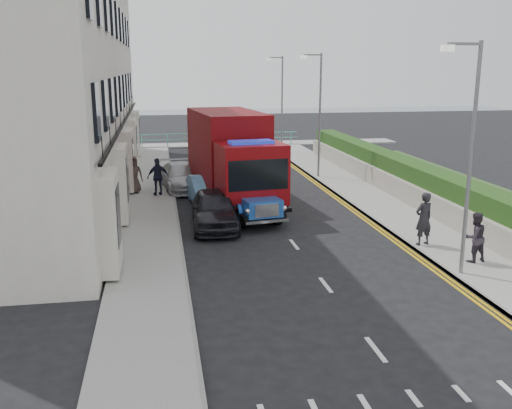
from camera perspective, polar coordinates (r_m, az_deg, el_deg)
name	(u,v)px	position (r m, az deg, el deg)	size (l,w,h in m)	color
ground	(308,263)	(18.93, 5.25, -5.82)	(120.00, 120.00, 0.00)	black
pavement_west	(150,204)	(26.96, -10.53, 0.06)	(2.40, 38.00, 0.12)	gray
pavement_east	(365,195)	(28.75, 10.87, 0.89)	(2.60, 38.00, 0.12)	gray
promenade	(217,145)	(46.88, -3.92, 5.99)	(30.00, 2.50, 0.12)	gray
sea_plane	(193,115)	(77.62, -6.31, 8.93)	(120.00, 120.00, 0.00)	slate
terrace_west	(56,48)	(30.61, -19.33, 14.56)	(6.31, 30.20, 14.25)	silver
garden_east	(403,178)	(29.30, 14.45, 2.62)	(1.45, 28.00, 1.75)	#B2AD9E
seafront_railing	(218,140)	(46.02, -3.82, 6.50)	(13.00, 0.08, 1.11)	#59B2A5
lamp_near	(468,147)	(17.77, 20.43, 5.38)	(1.23, 0.18, 7.00)	slate
lamp_mid	(318,108)	(32.54, 6.21, 9.54)	(1.23, 0.18, 7.00)	slate
lamp_far	(280,99)	(42.23, 2.46, 10.53)	(1.23, 0.18, 7.00)	slate
bedford_lorry	(252,197)	(23.52, -0.41, 0.72)	(2.54, 4.91, 2.23)	black
red_lorry	(232,156)	(26.54, -2.43, 4.90)	(3.67, 8.35, 4.24)	black
parked_car_front	(215,209)	(22.78, -4.15, -0.44)	(1.79, 4.45, 1.52)	black
parked_car_mid	(206,191)	(26.60, -4.98, 1.38)	(1.40, 4.01, 1.32)	#5C94C5
parked_car_rear	(181,177)	(30.04, -7.47, 2.77)	(1.90, 4.67, 1.35)	#AFB0B4
seafront_car_left	(208,140)	(44.73, -4.82, 6.47)	(2.43, 5.27, 1.46)	black
seafront_car_right	(227,141)	(44.28, -2.93, 6.33)	(1.55, 3.85, 1.31)	#A0A1A5
pedestrian_east_near	(424,219)	(20.91, 16.43, -1.37)	(0.69, 0.46, 1.90)	black
pedestrian_east_far	(475,237)	(19.67, 21.03, -3.07)	(0.80, 0.62, 1.64)	#322A34
pedestrian_west_near	(158,177)	(28.31, -9.77, 2.76)	(1.07, 0.45, 1.83)	#1C2133
pedestrian_west_far	(133,175)	(29.02, -12.15, 2.95)	(0.91, 0.59, 1.87)	#473833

